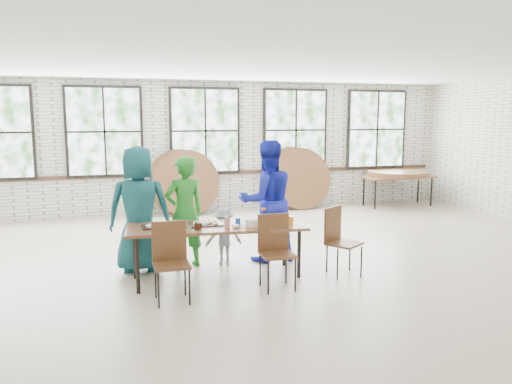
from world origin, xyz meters
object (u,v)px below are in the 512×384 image
chair_near_right (275,245)px  storage_table (398,178)px  dining_table (217,229)px  chair_near_left (170,254)px

chair_near_right → storage_table: size_ratio=0.52×
dining_table → storage_table: bearing=43.5°
dining_table → chair_near_right: 0.86m
chair_near_left → storage_table: bearing=37.9°
chair_near_left → storage_table: size_ratio=0.52×
dining_table → storage_table: 6.92m
chair_near_left → chair_near_right: same height
dining_table → chair_near_left: (-0.71, -0.61, -0.13)m
chair_near_left → storage_table: 7.85m
dining_table → chair_near_left: chair_near_left is taller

